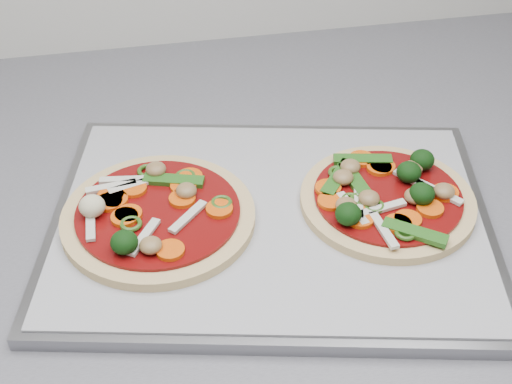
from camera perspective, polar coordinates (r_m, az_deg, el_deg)
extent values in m
cube|color=gray|center=(0.67, 1.19, -2.37)|extent=(0.47, 0.38, 0.01)
cube|color=#A3A3A8|center=(0.67, 1.19, -1.88)|extent=(0.44, 0.36, 0.00)
cylinder|color=tan|center=(0.66, -7.80, -2.00)|extent=(0.24, 0.24, 0.01)
cylinder|color=#680808|center=(0.66, -7.85, -1.57)|extent=(0.20, 0.20, 0.00)
cylinder|color=#F45D0F|center=(0.66, -5.92, -0.55)|extent=(0.03, 0.03, 0.00)
ellipsoid|color=olive|center=(0.67, -5.60, 0.11)|extent=(0.02, 0.02, 0.01)
ellipsoid|color=olive|center=(0.61, -8.42, -4.24)|extent=(0.02, 0.02, 0.01)
torus|color=#2A5015|center=(0.69, -5.66, 1.27)|extent=(0.03, 0.03, 0.00)
cylinder|color=#F45D0F|center=(0.65, -2.95, -1.36)|extent=(0.03, 0.03, 0.00)
cylinder|color=#F45D0F|center=(0.65, -10.16, -1.76)|extent=(0.04, 0.04, 0.00)
cylinder|color=#F45D0F|center=(0.67, -11.23, -0.63)|extent=(0.03, 0.03, 0.00)
torus|color=#2A5015|center=(0.70, -8.68, 1.68)|extent=(0.02, 0.02, 0.00)
cylinder|color=#F45D0F|center=(0.68, -5.84, 0.47)|extent=(0.03, 0.03, 0.00)
cylinder|color=#F45D0F|center=(0.68, -9.76, 0.28)|extent=(0.03, 0.03, 0.00)
ellipsoid|color=olive|center=(0.70, -8.02, 1.82)|extent=(0.03, 0.03, 0.01)
cube|color=beige|center=(0.65, -13.10, -2.37)|extent=(0.01, 0.05, 0.00)
torus|color=#2A5015|center=(0.66, -2.78, -0.87)|extent=(0.03, 0.03, 0.00)
cylinder|color=#F45D0F|center=(0.65, -10.48, -2.01)|extent=(0.03, 0.03, 0.00)
cylinder|color=#F45D0F|center=(0.68, -11.53, -0.29)|extent=(0.03, 0.03, 0.00)
torus|color=#2A5015|center=(0.64, -9.97, -2.53)|extent=(0.03, 0.03, 0.00)
cylinder|color=#F45D0F|center=(0.61, -6.87, -4.64)|extent=(0.03, 0.03, 0.00)
ellipsoid|color=black|center=(0.62, -10.50, -3.97)|extent=(0.03, 0.03, 0.02)
cube|color=beige|center=(0.64, -5.46, -1.98)|extent=(0.04, 0.04, 0.00)
cylinder|color=#F45D0F|center=(0.69, -5.33, 1.21)|extent=(0.03, 0.03, 0.00)
cube|color=#2A5B1B|center=(0.69, -6.61, 0.94)|extent=(0.06, 0.03, 0.00)
cube|color=beige|center=(0.69, -9.82, 0.53)|extent=(0.05, 0.02, 0.00)
cube|color=beige|center=(0.69, -10.46, 0.96)|extent=(0.05, 0.01, 0.00)
cube|color=beige|center=(0.69, -11.52, 0.42)|extent=(0.05, 0.01, 0.00)
cylinder|color=#F45D0F|center=(0.67, -11.66, -0.81)|extent=(0.04, 0.04, 0.00)
ellipsoid|color=beige|center=(0.66, -12.98, -1.11)|extent=(0.03, 0.03, 0.02)
cube|color=beige|center=(0.63, -8.96, -3.57)|extent=(0.03, 0.04, 0.00)
cylinder|color=tan|center=(0.69, 10.46, -0.68)|extent=(0.18, 0.18, 0.01)
cylinder|color=#680808|center=(0.68, 10.52, -0.29)|extent=(0.15, 0.15, 0.00)
torus|color=#2A5015|center=(0.64, 11.87, -3.20)|extent=(0.02, 0.02, 0.00)
ellipsoid|color=olive|center=(0.66, 9.02, -0.49)|extent=(0.03, 0.03, 0.01)
ellipsoid|color=black|center=(0.70, 12.14, 1.57)|extent=(0.03, 0.03, 0.02)
cylinder|color=#F45D0F|center=(0.66, 7.81, -1.45)|extent=(0.03, 0.03, 0.00)
ellipsoid|color=olive|center=(0.70, 7.56, 2.02)|extent=(0.02, 0.02, 0.01)
cylinder|color=#F45D0F|center=(0.67, 13.75, -1.29)|extent=(0.03, 0.03, 0.00)
torus|color=#2A5015|center=(0.67, 8.35, -0.60)|extent=(0.03, 0.03, 0.00)
ellipsoid|color=olive|center=(0.67, 12.60, -0.31)|extent=(0.02, 0.02, 0.01)
ellipsoid|color=olive|center=(0.69, 14.82, 0.07)|extent=(0.03, 0.03, 0.01)
cube|color=#2A5B1B|center=(0.72, 8.54, 2.57)|extent=(0.06, 0.03, 0.00)
cube|color=#2A5B1B|center=(0.64, 12.59, -3.17)|extent=(0.05, 0.05, 0.00)
ellipsoid|color=black|center=(0.72, 13.16, 2.53)|extent=(0.03, 0.03, 0.02)
cylinder|color=#F45D0F|center=(0.65, 11.28, -2.53)|extent=(0.03, 0.03, 0.00)
cube|color=beige|center=(0.67, 8.20, -0.78)|extent=(0.02, 0.05, 0.00)
ellipsoid|color=olive|center=(0.65, 7.22, -1.07)|extent=(0.03, 0.03, 0.01)
ellipsoid|color=black|center=(0.67, 13.13, -0.14)|extent=(0.03, 0.03, 0.02)
ellipsoid|color=black|center=(0.64, 7.39, -1.75)|extent=(0.03, 0.03, 0.02)
cylinder|color=#F45D0F|center=(0.68, 5.79, 0.30)|extent=(0.03, 0.03, 0.00)
cylinder|color=#F45D0F|center=(0.66, 6.01, -0.73)|extent=(0.04, 0.04, 0.00)
cylinder|color=#F45D0F|center=(0.72, 8.43, 2.64)|extent=(0.03, 0.03, 0.00)
cube|color=beige|center=(0.69, 14.47, -0.03)|extent=(0.04, 0.04, 0.00)
cylinder|color=#F45D0F|center=(0.71, 10.09, 2.02)|extent=(0.03, 0.03, 0.00)
torus|color=#2A5015|center=(0.66, 9.43, -1.13)|extent=(0.03, 0.03, 0.00)
cube|color=beige|center=(0.66, 10.04, -1.30)|extent=(0.05, 0.02, 0.00)
cube|color=beige|center=(0.66, 7.73, -1.34)|extent=(0.02, 0.05, 0.00)
cube|color=beige|center=(0.70, 12.64, 0.80)|extent=(0.03, 0.04, 0.00)
cylinder|color=#F45D0F|center=(0.65, 8.33, -2.13)|extent=(0.03, 0.03, 0.00)
cylinder|color=#F45D0F|center=(0.69, 14.90, -0.04)|extent=(0.03, 0.03, 0.00)
ellipsoid|color=olive|center=(0.71, 12.42, 1.87)|extent=(0.03, 0.03, 0.01)
torus|color=#2A5015|center=(0.67, 7.62, -0.66)|extent=(0.03, 0.03, 0.00)
cylinder|color=#F45D0F|center=(0.71, 9.82, 1.94)|extent=(0.03, 0.03, 0.00)
ellipsoid|color=olive|center=(0.69, 6.99, 1.17)|extent=(0.02, 0.02, 0.01)
cube|color=#2A5B1B|center=(0.69, 7.99, 0.84)|extent=(0.02, 0.06, 0.00)
cylinder|color=#F45D0F|center=(0.65, 12.05, -2.18)|extent=(0.03, 0.03, 0.00)
torus|color=#2A5015|center=(0.70, 6.61, 1.57)|extent=(0.02, 0.02, 0.00)
cube|color=beige|center=(0.64, 10.16, -3.01)|extent=(0.01, 0.05, 0.00)
cube|color=#2A5B1B|center=(0.69, 6.58, 1.15)|extent=(0.05, 0.05, 0.00)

